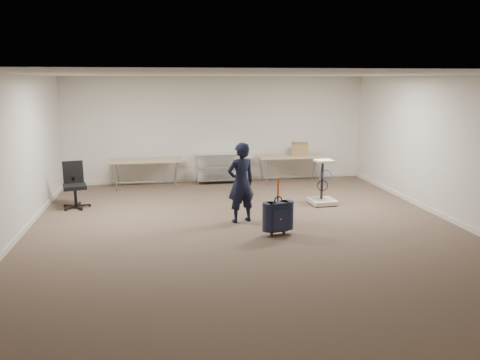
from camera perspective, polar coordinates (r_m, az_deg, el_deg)
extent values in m
plane|color=#4F3D30|center=(8.53, 1.00, -6.40)|extent=(9.00, 9.00, 0.00)
plane|color=beige|center=(12.60, -2.77, 6.18)|extent=(8.00, 0.00, 8.00)
plane|color=beige|center=(3.98, 13.21, -7.50)|extent=(8.00, 0.00, 8.00)
plane|color=beige|center=(8.43, -26.77, 1.88)|extent=(0.00, 9.00, 9.00)
plane|color=beige|center=(9.75, 24.86, 3.29)|extent=(0.00, 9.00, 9.00)
plane|color=silver|center=(8.08, 1.08, 12.77)|extent=(8.00, 8.00, 0.00)
cube|color=beige|center=(12.80, -2.70, 0.15)|extent=(8.00, 0.02, 0.10)
cube|color=beige|center=(8.74, -25.86, -6.85)|extent=(0.02, 9.00, 0.10)
cube|color=beige|center=(10.02, 24.12, -4.35)|extent=(0.02, 9.00, 0.10)
cube|color=tan|center=(12.07, -11.42, 2.38)|extent=(1.80, 0.75, 0.03)
cylinder|color=gray|center=(12.17, -11.31, -0.23)|extent=(1.50, 0.02, 0.02)
cylinder|color=gray|center=(11.89, -14.99, 0.27)|extent=(0.13, 0.04, 0.69)
cylinder|color=gray|center=(11.84, -7.75, 0.53)|extent=(0.13, 0.04, 0.69)
cylinder|color=gray|center=(12.47, -14.75, 0.83)|extent=(0.13, 0.04, 0.69)
cylinder|color=gray|center=(12.43, -7.85, 1.08)|extent=(0.13, 0.04, 0.69)
cube|color=tan|center=(12.53, 6.24, 2.91)|extent=(1.80, 0.75, 0.03)
cylinder|color=gray|center=(12.63, 6.18, 0.39)|extent=(1.50, 0.02, 0.02)
cylinder|color=gray|center=(12.13, 3.17, 0.90)|extent=(0.13, 0.04, 0.69)
cylinder|color=gray|center=(12.54, 9.87, 1.11)|extent=(0.13, 0.04, 0.69)
cylinder|color=gray|center=(12.70, 2.57, 1.42)|extent=(0.13, 0.04, 0.69)
cylinder|color=gray|center=(13.10, 9.01, 1.61)|extent=(0.13, 0.04, 0.69)
cylinder|color=silver|center=(12.17, -5.23, 1.16)|extent=(0.02, 0.02, 0.80)
cylinder|color=silver|center=(12.32, 0.34, 1.35)|extent=(0.02, 0.02, 0.80)
cylinder|color=silver|center=(12.61, -5.39, 1.55)|extent=(0.02, 0.02, 0.80)
cylinder|color=silver|center=(12.76, -0.01, 1.72)|extent=(0.02, 0.02, 0.80)
cube|color=silver|center=(12.51, -2.54, 0.10)|extent=(1.20, 0.45, 0.02)
cube|color=silver|center=(12.44, -2.56, 1.68)|extent=(1.20, 0.45, 0.02)
cube|color=silver|center=(12.39, -2.57, 3.18)|extent=(1.20, 0.45, 0.01)
imported|color=black|center=(8.95, 0.11, -0.34)|extent=(0.65, 0.53, 1.55)
cube|color=#162032|center=(8.31, 4.65, -4.40)|extent=(0.41, 0.28, 0.51)
cube|color=black|center=(8.40, 4.56, -6.12)|extent=(0.36, 0.21, 0.03)
cylinder|color=black|center=(8.36, 3.87, -6.58)|extent=(0.04, 0.07, 0.07)
cylinder|color=black|center=(8.45, 5.34, -6.39)|extent=(0.04, 0.07, 0.07)
torus|color=black|center=(8.23, 4.68, -2.50)|extent=(0.16, 0.05, 0.16)
cube|color=#EE580C|center=(8.20, 4.65, -1.20)|extent=(0.03, 0.01, 0.39)
cylinder|color=black|center=(10.69, -19.34, -3.00)|extent=(0.60, 0.60, 0.09)
cylinder|color=black|center=(10.64, -19.42, -1.93)|extent=(0.06, 0.06, 0.40)
cube|color=black|center=(10.59, -19.50, -0.77)|extent=(0.55, 0.55, 0.08)
cube|color=black|center=(10.75, -19.68, 0.94)|extent=(0.42, 0.15, 0.48)
cube|color=silver|center=(10.54, 10.00, -2.57)|extent=(0.58, 0.58, 0.09)
cylinder|color=black|center=(10.29, 9.25, -3.17)|extent=(0.07, 0.07, 0.04)
cylinder|color=black|center=(10.48, 9.99, 0.03)|extent=(0.05, 0.05, 0.87)
cube|color=silver|center=(10.35, 10.18, 2.32)|extent=(0.40, 0.35, 0.04)
torus|color=#2445B4|center=(10.35, 10.56, 0.47)|extent=(0.29, 0.13, 0.27)
cube|color=#9D7749|center=(12.59, 7.30, 3.77)|extent=(0.52, 0.44, 0.33)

